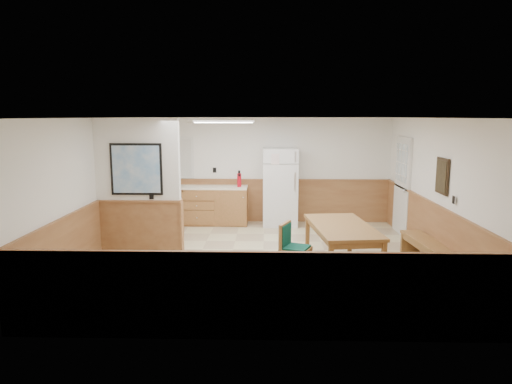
{
  "coord_description": "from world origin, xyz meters",
  "views": [
    {
      "loc": [
        0.08,
        -7.86,
        2.53
      ],
      "look_at": [
        -0.14,
        0.4,
        1.15
      ],
      "focal_mm": 32.0,
      "sensor_mm": 36.0,
      "label": 1
    }
  ],
  "objects_px": {
    "dining_table": "(342,231)",
    "dining_chair": "(291,245)",
    "dining_bench": "(430,248)",
    "soap_bottle": "(176,182)",
    "refrigerator": "(280,187)",
    "fire_extinguisher": "(239,180)"
  },
  "relations": [
    {
      "from": "dining_table",
      "to": "dining_chair",
      "type": "height_order",
      "value": "dining_chair"
    },
    {
      "from": "refrigerator",
      "to": "dining_table",
      "type": "distance_m",
      "value": 3.27
    },
    {
      "from": "dining_chair",
      "to": "fire_extinguisher",
      "type": "height_order",
      "value": "fire_extinguisher"
    },
    {
      "from": "dining_chair",
      "to": "fire_extinguisher",
      "type": "xyz_separation_m",
      "value": [
        -1.03,
        3.43,
        0.57
      ]
    },
    {
      "from": "dining_chair",
      "to": "soap_bottle",
      "type": "relative_size",
      "value": 4.24
    },
    {
      "from": "fire_extinguisher",
      "to": "dining_bench",
      "type": "bearing_deg",
      "value": -37.49
    },
    {
      "from": "refrigerator",
      "to": "soap_bottle",
      "type": "xyz_separation_m",
      "value": [
        -2.44,
        0.05,
        0.1
      ]
    },
    {
      "from": "dining_table",
      "to": "dining_bench",
      "type": "bearing_deg",
      "value": -3.92
    },
    {
      "from": "dining_bench",
      "to": "dining_chair",
      "type": "bearing_deg",
      "value": -176.73
    },
    {
      "from": "refrigerator",
      "to": "dining_bench",
      "type": "xyz_separation_m",
      "value": [
        2.43,
        -3.06,
        -0.55
      ]
    },
    {
      "from": "dining_table",
      "to": "soap_bottle",
      "type": "xyz_separation_m",
      "value": [
        -3.38,
        3.17,
        0.34
      ]
    },
    {
      "from": "refrigerator",
      "to": "soap_bottle",
      "type": "bearing_deg",
      "value": 178.82
    },
    {
      "from": "dining_table",
      "to": "soap_bottle",
      "type": "bearing_deg",
      "value": 130.33
    },
    {
      "from": "dining_table",
      "to": "dining_bench",
      "type": "distance_m",
      "value": 1.52
    },
    {
      "from": "refrigerator",
      "to": "fire_extinguisher",
      "type": "height_order",
      "value": "refrigerator"
    },
    {
      "from": "refrigerator",
      "to": "fire_extinguisher",
      "type": "relative_size",
      "value": 4.68
    },
    {
      "from": "dining_chair",
      "to": "dining_table",
      "type": "bearing_deg",
      "value": 42.42
    },
    {
      "from": "dining_bench",
      "to": "dining_table",
      "type": "bearing_deg",
      "value": 176.93
    },
    {
      "from": "soap_bottle",
      "to": "fire_extinguisher",
      "type": "bearing_deg",
      "value": -1.67
    },
    {
      "from": "refrigerator",
      "to": "dining_chair",
      "type": "relative_size",
      "value": 2.12
    },
    {
      "from": "dining_bench",
      "to": "fire_extinguisher",
      "type": "height_order",
      "value": "fire_extinguisher"
    },
    {
      "from": "dining_chair",
      "to": "soap_bottle",
      "type": "height_order",
      "value": "soap_bottle"
    }
  ]
}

